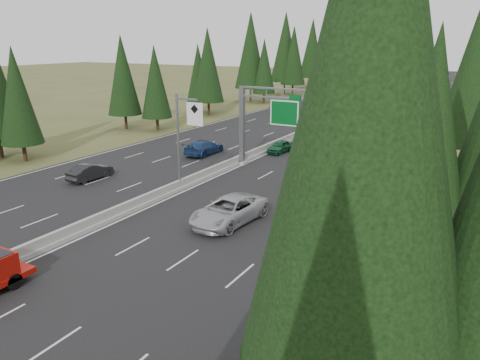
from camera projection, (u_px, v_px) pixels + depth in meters
The scene contains 17 objects.
road at pixel (361, 110), 85.03m from camera, with size 32.00×260.00×0.08m, color black.
shoulder_right at pixel (469, 117), 76.63m from camera, with size 3.60×260.00×0.06m, color olive.
shoulder_left at pixel (273, 104), 93.44m from camera, with size 3.60×260.00×0.06m, color #444E24.
median_barrier at pixel (361, 108), 84.92m from camera, with size 0.70×260.00×0.85m.
sign_gantry at pixel (325, 120), 41.70m from camera, with size 16.75×0.98×7.80m.
hov_sign_pole at pixel (184, 136), 37.53m from camera, with size 2.80×0.50×8.00m.
tree_row_left at pixel (258, 58), 94.37m from camera, with size 10.09×239.53×18.54m.
silver_minivan at pixel (229, 210), 31.82m from camera, with size 2.94×6.37×1.77m, color #A9A9AD.
car_ahead_green at pixel (280, 147), 52.08m from camera, with size 1.59×3.95×1.35m, color #124F2B.
car_ahead_dkred at pixel (448, 111), 77.93m from camera, with size 1.62×4.64×1.53m, color #590C16.
car_ahead_dkgrey at pixel (382, 127), 63.43m from camera, with size 2.15×5.29×1.54m, color black.
car_ahead_white at pixel (427, 100), 92.70m from camera, with size 2.68×5.80×1.61m, color silver.
car_ahead_far at pixel (411, 88), 117.01m from camera, with size 1.71×4.26×1.45m, color black.
car_onc_near at pixel (90, 172), 41.87m from camera, with size 1.52×4.37×1.44m, color black.
car_onc_blue at pixel (204, 147), 51.18m from camera, with size 2.25×5.54×1.61m, color navy.
car_onc_white at pixel (340, 98), 96.10m from camera, with size 1.51×3.74×1.28m, color #B8B8B8.
car_onc_far at pixel (343, 89), 114.76m from camera, with size 2.17×4.71×1.31m, color black.
Camera 1 is at (22.76, -4.97, 12.04)m, focal length 35.00 mm.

